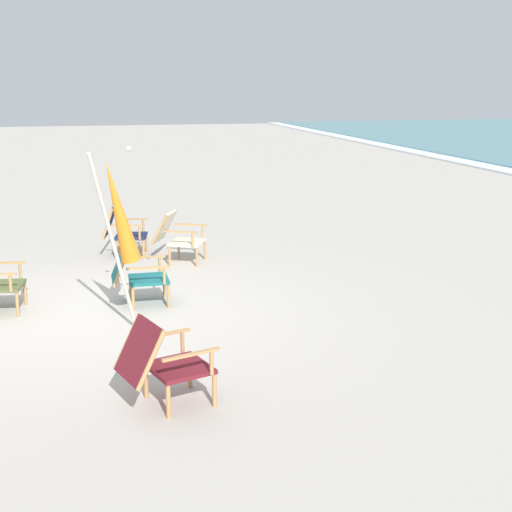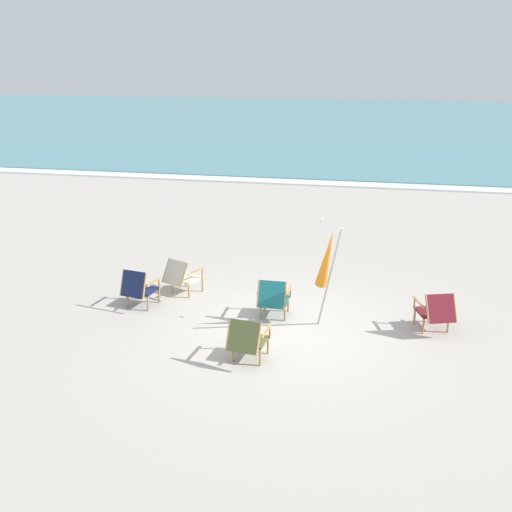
{
  "view_description": "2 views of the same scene",
  "coord_description": "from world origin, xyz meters",
  "px_view_note": "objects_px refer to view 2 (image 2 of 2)",
  "views": [
    {
      "loc": [
        8.34,
        -0.11,
        2.71
      ],
      "look_at": [
        -0.41,
        2.01,
        0.52
      ],
      "focal_mm": 50.0,
      "sensor_mm": 36.0,
      "label": 1
    },
    {
      "loc": [
        1.38,
        -9.9,
        4.88
      ],
      "look_at": [
        -0.94,
        1.8,
        0.77
      ],
      "focal_mm": 42.0,
      "sensor_mm": 36.0,
      "label": 2
    }
  ],
  "objects_px": {
    "beach_chair_far_center": "(436,311)",
    "beach_chair_front_right": "(182,276)",
    "beach_chair_front_left": "(139,287)",
    "beach_chair_back_right": "(247,339)",
    "beach_chair_mid_center": "(273,297)",
    "umbrella_furled_orange": "(327,259)"
  },
  "relations": [
    {
      "from": "beach_chair_far_center",
      "to": "beach_chair_front_right",
      "type": "bearing_deg",
      "value": 171.08
    },
    {
      "from": "beach_chair_far_center",
      "to": "beach_chair_front_left",
      "type": "height_order",
      "value": "beach_chair_front_left"
    },
    {
      "from": "beach_chair_front_right",
      "to": "beach_chair_back_right",
      "type": "distance_m",
      "value": 3.21
    },
    {
      "from": "beach_chair_mid_center",
      "to": "beach_chair_back_right",
      "type": "xyz_separation_m",
      "value": [
        -0.13,
        -1.77,
        -0.0
      ]
    },
    {
      "from": "beach_chair_front_right",
      "to": "beach_chair_mid_center",
      "type": "xyz_separation_m",
      "value": [
        2.07,
        -0.78,
        0.01
      ]
    },
    {
      "from": "beach_chair_front_right",
      "to": "beach_chair_far_center",
      "type": "height_order",
      "value": "same"
    },
    {
      "from": "beach_chair_far_center",
      "to": "beach_chair_back_right",
      "type": "relative_size",
      "value": 1.1
    },
    {
      "from": "umbrella_furled_orange",
      "to": "beach_chair_far_center",
      "type": "bearing_deg",
      "value": 6.07
    },
    {
      "from": "beach_chair_front_right",
      "to": "umbrella_furled_orange",
      "type": "relative_size",
      "value": 0.45
    },
    {
      "from": "beach_chair_back_right",
      "to": "umbrella_furled_orange",
      "type": "height_order",
      "value": "umbrella_furled_orange"
    },
    {
      "from": "beach_chair_mid_center",
      "to": "beach_chair_front_left",
      "type": "relative_size",
      "value": 0.99
    },
    {
      "from": "beach_chair_mid_center",
      "to": "umbrella_furled_orange",
      "type": "xyz_separation_m",
      "value": [
        1.0,
        -0.22,
        0.91
      ]
    },
    {
      "from": "beach_chair_back_right",
      "to": "umbrella_furled_orange",
      "type": "relative_size",
      "value": 0.39
    },
    {
      "from": "beach_chair_front_left",
      "to": "beach_chair_far_center",
      "type": "bearing_deg",
      "value": 0.13
    },
    {
      "from": "beach_chair_front_right",
      "to": "beach_chair_back_right",
      "type": "relative_size",
      "value": 1.14
    },
    {
      "from": "beach_chair_far_center",
      "to": "umbrella_furled_orange",
      "type": "height_order",
      "value": "umbrella_furled_orange"
    },
    {
      "from": "beach_chair_mid_center",
      "to": "beach_chair_front_left",
      "type": "height_order",
      "value": "beach_chair_front_left"
    },
    {
      "from": "beach_chair_far_center",
      "to": "umbrella_furled_orange",
      "type": "bearing_deg",
      "value": -173.93
    },
    {
      "from": "beach_chair_back_right",
      "to": "beach_chair_front_left",
      "type": "height_order",
      "value": "beach_chair_front_left"
    },
    {
      "from": "beach_chair_front_right",
      "to": "beach_chair_front_left",
      "type": "distance_m",
      "value": 1.02
    },
    {
      "from": "beach_chair_back_right",
      "to": "umbrella_furled_orange",
      "type": "distance_m",
      "value": 2.12
    },
    {
      "from": "beach_chair_mid_center",
      "to": "umbrella_furled_orange",
      "type": "relative_size",
      "value": 0.39
    }
  ]
}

